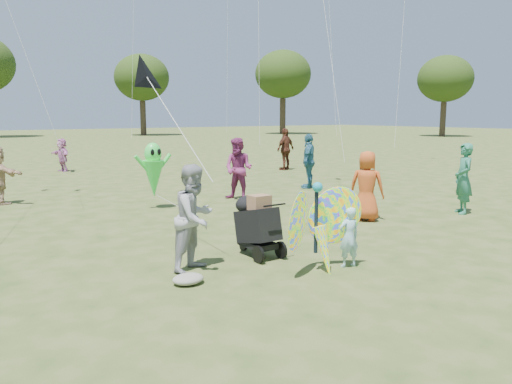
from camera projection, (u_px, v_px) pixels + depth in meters
ground at (321, 272)px, 7.87m from camera, size 160.00×160.00×0.00m
child_girl at (349, 237)px, 8.05m from camera, size 0.41×0.32×0.99m
adult_man at (195, 218)px, 7.85m from camera, size 1.02×0.93×1.69m
grey_bag at (188, 279)px, 7.29m from camera, size 0.47×0.39×0.15m
crowd_a at (367, 186)px, 11.54m from camera, size 0.87×0.95×1.63m
crowd_c at (309, 161)px, 16.67m from camera, size 1.11×1.00×1.82m
crowd_e at (239, 169)px, 14.39m from camera, size 1.02×1.09×1.79m
crowd_f at (463, 179)px, 12.36m from camera, size 0.72×0.76×1.76m
crowd_h at (285, 149)px, 22.11m from camera, size 1.16×0.69×1.85m
crowd_j at (62, 155)px, 21.56m from camera, size 0.66×1.38×1.43m
jogging_stroller at (256, 221)px, 8.67m from camera, size 0.53×1.06×1.09m
butterfly_kite at (319, 229)px, 7.77m from camera, size 1.74×0.75×1.63m
delta_kite_rig at (147, 77)px, 8.94m from camera, size 0.89×2.00×2.18m
alien_kite at (154, 172)px, 12.94m from camera, size 1.12×0.69×1.74m
tree_line at (14, 65)px, 45.17m from camera, size 91.78×33.60×10.79m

